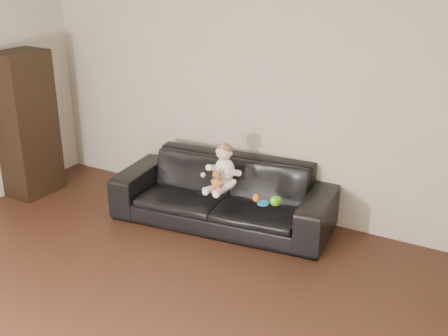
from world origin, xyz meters
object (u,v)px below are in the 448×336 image
Objects in this scene: baby at (223,170)px; toy_rattle at (256,198)px; cabinet at (27,124)px; toy_green at (276,201)px; toy_blue_disc at (263,203)px; sofa at (223,193)px; teddy_bear at (217,180)px.

toy_rattle is at bearing -3.58° from baby.
toy_green is at bearing 5.45° from cabinet.
toy_blue_disc is (2.86, 0.19, -0.38)m from cabinet.
sofa is 1.37× the size of cabinet.
sofa is 17.33× the size of toy_green.
baby is at bearing -67.32° from sofa.
cabinet reaches higher than sofa.
cabinet is 2.90m from toy_blue_disc.
baby is 3.63× the size of toy_green.
teddy_bear reaches higher than sofa.
cabinet is (-2.30, -0.43, 0.49)m from sofa.
cabinet reaches higher than toy_green.
toy_green is (0.61, -0.09, -0.16)m from baby.
baby is 0.64m from toy_green.
toy_blue_disc is (-0.11, -0.03, -0.04)m from toy_green.
toy_rattle is at bearing -174.35° from toy_green.
cabinet is at bearing -176.22° from toy_blue_disc.
teddy_bear reaches higher than toy_blue_disc.
teddy_bear is 2.65× the size of toy_rattle.
toy_rattle is (0.41, 0.04, -0.12)m from teddy_bear.
baby is 4.23× the size of toy_blue_disc.
toy_green is 1.17× the size of toy_blue_disc.
toy_rattle is at bearing 5.98° from teddy_bear.
baby is 0.15m from teddy_bear.
sofa reaches higher than toy_rattle.
toy_green is 0.19m from toy_rattle.
toy_blue_disc is (0.08, -0.01, -0.03)m from toy_rattle.
baby is at bearing 166.01° from toy_rattle.
teddy_bear is (0.08, -0.26, 0.26)m from sofa.
sofa is 31.24× the size of toy_rattle.
cabinet reaches higher than toy_blue_disc.
toy_blue_disc is (0.49, 0.02, -0.14)m from teddy_bear.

